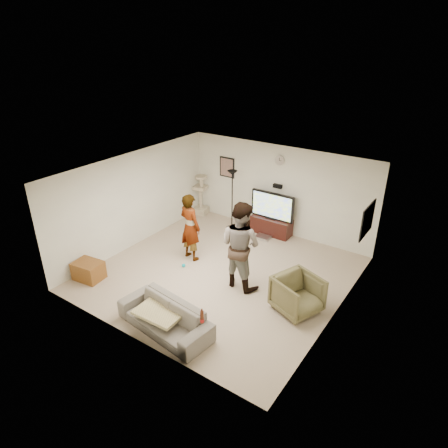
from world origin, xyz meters
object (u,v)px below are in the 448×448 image
Objects in this scene: floor_lamp at (232,201)px; tv_stand at (271,226)px; sofa at (165,317)px; cat_tree at (201,194)px; side_table at (89,270)px; armchair at (297,294)px; tv at (272,206)px; person_left at (190,227)px; person_right at (241,245)px; beer_bottle at (202,317)px.

tv_stand is at bearing 17.51° from floor_lamp.
sofa is at bearing -72.64° from floor_lamp.
cat_tree is (-1.40, 0.34, -0.23)m from floor_lamp.
floor_lamp is 4.32m from side_table.
tv is at bearing 58.06° from armchair.
tv is 2.55m from person_left.
tv_stand is 2.53m from cat_tree.
person_right is 3.58m from side_table.
cat_tree is 0.64× the size of person_right.
tv_stand is 2.81m from person_right.
sofa is 2.67m from armchair.
tv_stand is at bearing 58.06° from armchair.
person_right is at bearing 87.05° from sofa.
side_table is (-3.54, 0.31, -0.48)m from beer_bottle.
person_right is (1.73, -2.29, 0.13)m from floor_lamp.
armchair is (1.82, 1.95, 0.10)m from sofa.
person_left is at bearing 132.43° from beer_bottle.
person_left reaches higher than cat_tree.
floor_lamp is at bearing 117.39° from beer_bottle.
tv_stand is 0.57× the size of person_right.
floor_lamp is 4.63m from sofa.
floor_lamp is at bearing -77.93° from person_left.
tv_stand is 1.32m from floor_lamp.
tv_stand is 4.74m from sofa.
person_left is (-1.02, -2.34, 0.62)m from tv_stand.
sofa is at bearing 87.15° from person_right.
person_right is at bearing 30.81° from side_table.
cat_tree is 1.49× the size of armchair.
tv_stand is 3.49m from armchair.
tv is at bearing -103.87° from person_left.
tv_stand is 1.34× the size of armchair.
person_right reaches higher than tv_stand.
beer_bottle is (1.17, -4.74, -0.16)m from tv.
tv is 5.08× the size of beer_bottle.
sofa is at bearing 180.00° from beer_bottle.
cat_tree is 0.65× the size of sofa.
person_right is at bearing -76.64° from tv_stand.
person_right reaches higher than side_table.
floor_lamp is at bearing 73.82° from armchair.
tv is 5.06m from side_table.
person_left is at bearing 103.03° from armchair.
floor_lamp is at bearing 72.73° from side_table.
person_right reaches higher than floor_lamp.
tv_stand is 0.91× the size of tv.
floor_lamp is 1.37× the size of cat_tree.
beer_bottle is at bearing 175.94° from armchair.
cat_tree is 5.49m from sofa.
beer_bottle reaches higher than armchair.
floor_lamp is 1.99m from person_left.
person_right is 3.11× the size of side_table.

